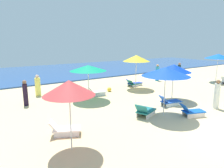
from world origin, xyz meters
name	(u,v)px	position (x,y,z in m)	size (l,w,h in m)	color
ocean	(61,71)	(0.00, 22.60, 0.06)	(60.00, 14.80, 0.12)	#2A5091
umbrella_0	(136,58)	(1.98, 9.61, 2.54)	(2.22, 2.22, 2.81)	silver
lounge_chair_0_0	(134,84)	(2.38, 10.36, 0.23)	(1.32, 0.73, 0.60)	silver
lounge_chair_0_1	(134,83)	(2.52, 10.51, 0.23)	(1.54, 0.75, 0.62)	silver
umbrella_1	(88,68)	(-2.84, 8.78, 2.17)	(2.45, 2.45, 2.36)	silver
lounge_chair_1_0	(92,92)	(-2.22, 9.56, 0.24)	(1.53, 0.69, 0.65)	silver
lounge_chair_1_1	(96,92)	(-1.96, 9.33, 0.28)	(1.39, 0.81, 0.70)	silver
umbrella_3	(174,68)	(1.88, 5.63, 2.17)	(2.27, 2.27, 2.42)	silver
lounge_chair_3_0	(170,102)	(0.79, 4.86, 0.25)	(1.49, 0.85, 0.67)	silver
umbrella_4	(218,56)	(10.41, 7.49, 2.51)	(2.48, 2.48, 2.73)	silver
umbrella_5	(166,72)	(-0.83, 3.87, 2.38)	(2.49, 2.49, 2.61)	silver
lounge_chair_5_0	(145,111)	(-1.73, 4.32, 0.29)	(1.45, 1.07, 0.76)	silver
lounge_chair_5_1	(192,111)	(0.32, 2.94, 0.27)	(1.40, 0.97, 0.71)	silver
umbrella_8	(69,88)	(-6.30, 3.25, 2.33)	(1.83, 1.83, 2.60)	silver
lounge_chair_8_0	(65,129)	(-6.10, 4.53, 0.27)	(1.41, 1.10, 0.67)	silver
beachgoer_0	(25,93)	(-6.70, 9.70, 0.78)	(0.41, 0.41, 1.60)	black
beachgoer_1	(179,70)	(9.58, 11.28, 0.76)	(0.47, 0.47, 1.61)	#163035
beachgoer_2	(157,73)	(5.98, 11.06, 0.79)	(0.46, 0.46, 1.68)	#2B97C9
beachgoer_3	(38,86)	(-5.50, 11.70, 0.71)	(0.53, 0.53, 1.55)	#F9EC66
beachgoer_5	(217,95)	(2.65, 2.99, 0.82)	(0.46, 0.46, 1.74)	white
beach_ball_0	(109,89)	(-0.47, 9.90, 0.17)	(0.34, 0.34, 0.34)	yellow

